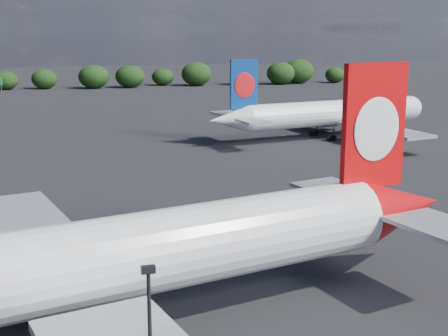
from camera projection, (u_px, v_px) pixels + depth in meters
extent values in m
plane|color=black|center=(47.00, 159.00, 98.12)|extent=(500.00, 500.00, 0.00)
cylinder|color=white|center=(108.00, 260.00, 40.12)|extent=(41.99, 15.40, 5.51)
cone|color=red|center=(400.00, 207.00, 52.06)|extent=(9.89, 7.47, 5.51)
cube|color=red|center=(374.00, 126.00, 48.95)|extent=(6.02, 1.99, 9.92)
ellipsoid|color=white|center=(377.00, 129.00, 48.71)|extent=(4.55, 1.33, 5.07)
ellipsoid|color=white|center=(371.00, 128.00, 49.28)|extent=(4.55, 1.33, 5.07)
cube|color=#9A9CA1|center=(438.00, 225.00, 45.74)|extent=(6.40, 7.61, 0.33)
cube|color=#9A9CA1|center=(333.00, 189.00, 56.10)|extent=(6.40, 7.61, 0.33)
cube|color=#9A9CA1|center=(27.00, 230.00, 51.72)|extent=(12.25, 23.13, 0.61)
cylinder|color=red|center=(14.00, 273.00, 46.28)|extent=(6.07, 4.21, 2.98)
cube|color=#9A9CA1|center=(13.00, 263.00, 46.12)|extent=(2.43, 0.90, 1.32)
cylinder|color=black|center=(161.00, 328.00, 39.18)|extent=(0.37, 0.37, 2.76)
cylinder|color=black|center=(124.00, 290.00, 44.83)|extent=(0.37, 0.37, 2.76)
cylinder|color=black|center=(125.00, 304.00, 45.06)|extent=(1.30, 0.77, 1.21)
cylinder|color=black|center=(141.00, 300.00, 45.63)|extent=(1.30, 0.77, 1.21)
cylinder|color=white|center=(334.00, 113.00, 116.09)|extent=(36.03, 10.74, 4.70)
sphere|color=white|center=(409.00, 108.00, 123.40)|extent=(5.44, 5.44, 4.70)
cone|color=white|center=(229.00, 120.00, 107.23)|extent=(8.22, 5.92, 4.70)
cube|color=navy|center=(244.00, 84.00, 107.07)|extent=(5.18, 1.35, 8.47)
ellipsoid|color=red|center=(245.00, 85.00, 106.86)|extent=(3.93, 0.86, 4.33)
ellipsoid|color=red|center=(243.00, 85.00, 107.36)|extent=(3.93, 0.86, 4.33)
cube|color=#9A9CA1|center=(253.00, 121.00, 103.34)|extent=(5.14, 6.29, 0.28)
cube|color=#9A9CA1|center=(226.00, 113.00, 112.50)|extent=(5.14, 6.29, 0.28)
cube|color=#9A9CA1|center=(384.00, 130.00, 106.35)|extent=(9.24, 19.59, 0.52)
cube|color=#9A9CA1|center=(307.00, 112.00, 128.02)|extent=(9.24, 19.59, 0.52)
cylinder|color=#9A9CA1|center=(375.00, 132.00, 111.56)|extent=(5.07, 3.31, 2.54)
cube|color=#9A9CA1|center=(375.00, 128.00, 111.41)|extent=(2.09, 0.63, 1.13)
cylinder|color=#9A9CA1|center=(328.00, 121.00, 124.89)|extent=(5.07, 3.31, 2.54)
cube|color=#9A9CA1|center=(328.00, 118.00, 124.75)|extent=(2.09, 0.63, 1.13)
cylinder|color=black|center=(334.00, 133.00, 113.54)|extent=(0.30, 0.30, 2.35)
cylinder|color=black|center=(333.00, 138.00, 113.74)|extent=(1.09, 0.59, 1.04)
cylinder|color=black|center=(329.00, 138.00, 113.31)|extent=(1.09, 0.59, 1.04)
cylinder|color=black|center=(317.00, 129.00, 118.54)|extent=(0.30, 0.30, 2.35)
cylinder|color=black|center=(316.00, 133.00, 118.74)|extent=(1.09, 0.59, 1.04)
cylinder|color=black|center=(312.00, 134.00, 118.31)|extent=(1.09, 0.59, 1.04)
cylinder|color=black|center=(393.00, 126.00, 122.60)|extent=(0.26, 0.26, 2.35)
cylinder|color=black|center=(393.00, 130.00, 122.80)|extent=(0.89, 0.47, 0.85)
cube|color=black|center=(148.00, 270.00, 23.78)|extent=(0.55, 0.30, 0.28)
cylinder|color=gray|center=(1.00, 88.00, 203.34)|extent=(0.20, 0.20, 2.00)
cube|color=yellow|center=(86.00, 76.00, 215.27)|extent=(5.00, 0.30, 3.00)
cylinder|color=gray|center=(86.00, 84.00, 215.87)|extent=(0.30, 0.30, 2.50)
ellipsoid|color=black|center=(5.00, 80.00, 207.11)|extent=(8.24, 6.98, 6.34)
ellipsoid|color=black|center=(44.00, 79.00, 210.82)|extent=(8.66, 7.33, 6.66)
ellipsoid|color=black|center=(94.00, 77.00, 212.08)|extent=(10.40, 8.80, 8.00)
ellipsoid|color=black|center=(130.00, 76.00, 215.08)|extent=(10.12, 8.56, 7.79)
ellipsoid|color=black|center=(163.00, 77.00, 223.83)|extent=(7.92, 6.70, 6.09)
ellipsoid|color=black|center=(196.00, 74.00, 222.27)|extent=(10.93, 9.25, 8.40)
ellipsoid|color=black|center=(244.00, 74.00, 225.67)|extent=(10.17, 8.61, 7.83)
ellipsoid|color=black|center=(281.00, 73.00, 227.78)|extent=(10.47, 8.86, 8.05)
ellipsoid|color=black|center=(298.00, 71.00, 231.83)|extent=(11.58, 9.80, 8.91)
ellipsoid|color=black|center=(335.00, 75.00, 234.75)|extent=(7.59, 6.42, 5.84)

